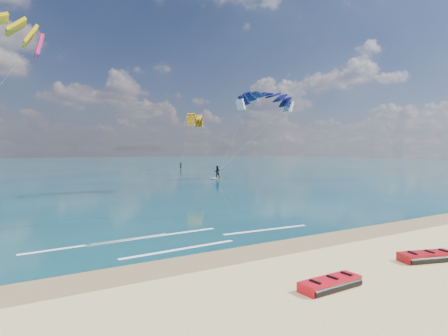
{
  "coord_description": "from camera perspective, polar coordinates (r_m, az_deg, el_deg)",
  "views": [
    {
      "loc": [
        -8.05,
        -11.05,
        4.58
      ],
      "look_at": [
        4.12,
        8.0,
        3.48
      ],
      "focal_mm": 32.0,
      "sensor_mm": 36.0,
      "label": 1
    }
  ],
  "objects": [
    {
      "name": "shoreline_foam",
      "position": [
        20.44,
        -7.44,
        -10.05
      ],
      "size": [
        15.07,
        3.68,
        0.01
      ],
      "color": "white",
      "rests_on": "ground"
    },
    {
      "name": "ground",
      "position": [
        51.88,
        -23.55,
        -2.51
      ],
      "size": [
        320.0,
        320.0,
        0.0
      ],
      "primitive_type": "plane",
      "color": "tan",
      "rests_on": "ground"
    },
    {
      "name": "packed_kite_mid",
      "position": [
        18.64,
        27.0,
        -11.74
      ],
      "size": [
        2.77,
        1.89,
        0.42
      ],
      "primitive_type": null,
      "rotation": [
        0.0,
        0.0,
        -0.32
      ],
      "color": "#AA0B11",
      "rests_on": "ground"
    },
    {
      "name": "sea",
      "position": [
        115.42,
        -28.56,
        0.19
      ],
      "size": [
        320.0,
        200.0,
        0.04
      ],
      "primitive_type": "cube",
      "color": "#0A2C3A",
      "rests_on": "ground"
    },
    {
      "name": "packed_kite_left",
      "position": [
        14.06,
        14.91,
        -16.31
      ],
      "size": [
        2.5,
        1.11,
        0.39
      ],
      "primitive_type": null,
      "rotation": [
        0.0,
        0.0,
        0.01
      ],
      "color": "red",
      "rests_on": "ground"
    },
    {
      "name": "kitesurfer_far",
      "position": [
        60.63,
        2.77,
        5.65
      ],
      "size": [
        13.76,
        6.37,
        14.58
      ],
      "rotation": [
        0.0,
        0.0,
        -0.24
      ],
      "color": "#B8C81E",
      "rests_on": "sea"
    },
    {
      "name": "wet_sand_strip",
      "position": [
        16.83,
        -2.73,
        -12.99
      ],
      "size": [
        320.0,
        2.4,
        0.01
      ],
      "primitive_type": "cube",
      "color": "brown",
      "rests_on": "ground"
    }
  ]
}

